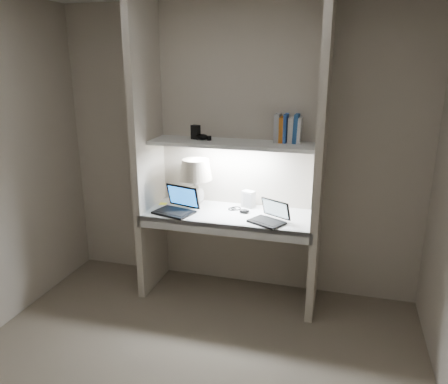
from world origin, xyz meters
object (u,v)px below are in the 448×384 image
(laptop_main, at_px, (177,206))
(speaker, at_px, (248,199))
(laptop_netbook, at_px, (270,217))
(book_row, at_px, (288,129))
(table_lamp, at_px, (196,175))

(laptop_main, xyz_separation_m, speaker, (0.56, 0.28, 0.02))
(laptop_netbook, bearing_deg, speaker, 156.86)
(laptop_main, bearing_deg, book_row, 34.25)
(laptop_netbook, distance_m, book_row, 0.74)
(table_lamp, height_order, laptop_netbook, table_lamp)
(laptop_netbook, distance_m, speaker, 0.40)
(laptop_netbook, bearing_deg, table_lamp, -167.19)
(table_lamp, xyz_separation_m, laptop_main, (-0.11, -0.16, -0.24))
(table_lamp, xyz_separation_m, speaker, (0.45, 0.12, -0.22))
(book_row, bearing_deg, speaker, -177.82)
(laptop_main, relative_size, speaker, 2.56)
(laptop_netbook, xyz_separation_m, book_row, (0.07, 0.33, 0.66))
(speaker, distance_m, book_row, 0.71)
(table_lamp, height_order, laptop_main, table_lamp)
(laptop_main, height_order, laptop_netbook, laptop_main)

